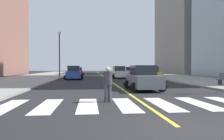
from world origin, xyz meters
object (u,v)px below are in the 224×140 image
at_px(pedestrian_crossing, 108,83).
at_px(street_lamp, 59,50).
at_px(car_white_seventh, 119,73).
at_px(car_green_second, 76,72).
at_px(fire_hydrant, 162,76).
at_px(car_yellow_nearest, 151,74).
at_px(car_gray_third, 143,79).
at_px(car_silver_fifth, 130,72).
at_px(car_blue_fourth, 74,73).
at_px(car_red_sixth, 78,72).

height_order(pedestrian_crossing, street_lamp, street_lamp).
xyz_separation_m(car_white_seventh, pedestrian_crossing, (-3.78, -23.91, 0.06)).
relative_size(car_green_second, fire_hydrant, 4.54).
bearing_deg(street_lamp, car_yellow_nearest, -35.55).
relative_size(car_yellow_nearest, car_white_seventh, 0.93).
bearing_deg(fire_hydrant, car_gray_third, -114.42).
xyz_separation_m(car_green_second, car_silver_fifth, (10.82, 1.44, 0.05)).
distance_m(car_yellow_nearest, fire_hydrant, 2.96).
bearing_deg(car_blue_fourth, car_yellow_nearest, -22.32).
height_order(car_yellow_nearest, pedestrian_crossing, car_yellow_nearest).
distance_m(car_blue_fourth, car_red_sixth, 17.30).
distance_m(car_yellow_nearest, car_green_second, 17.63).
xyz_separation_m(car_red_sixth, pedestrian_crossing, (3.56, -38.39, 0.14)).
distance_m(car_blue_fourth, fire_hydrant, 12.86).
height_order(car_green_second, pedestrian_crossing, pedestrian_crossing).
distance_m(car_white_seventh, fire_hydrant, 7.43).
bearing_deg(car_red_sixth, car_green_second, -93.73).
height_order(car_white_seventh, street_lamp, street_lamp).
bearing_deg(fire_hydrant, car_red_sixth, 123.91).
bearing_deg(car_silver_fifth, car_blue_fourth, 50.20).
height_order(car_gray_third, car_silver_fifth, car_gray_third).
distance_m(car_green_second, car_blue_fourth, 9.97).
height_order(car_gray_third, pedestrian_crossing, car_gray_third).
relative_size(car_green_second, car_gray_third, 0.94).
relative_size(car_white_seventh, pedestrian_crossing, 2.52).
bearing_deg(car_red_sixth, car_yellow_nearest, -65.62).
distance_m(car_yellow_nearest, car_silver_fifth, 15.31).
xyz_separation_m(car_yellow_nearest, car_red_sixth, (-10.73, 21.20, -0.04)).
bearing_deg(car_yellow_nearest, fire_hydrant, -139.35).
bearing_deg(car_red_sixth, pedestrian_crossing, -87.17).
bearing_deg(street_lamp, car_green_second, 60.93).
bearing_deg(pedestrian_crossing, car_green_second, -93.34).
relative_size(car_blue_fourth, street_lamp, 0.58).
bearing_deg(car_red_sixth, fire_hydrant, -58.55).
distance_m(car_green_second, car_white_seventh, 10.36).
height_order(car_blue_fourth, car_silver_fifth, car_blue_fourth).
bearing_deg(car_gray_third, car_silver_fifth, -98.46).
bearing_deg(car_gray_third, car_blue_fourth, -67.69).
xyz_separation_m(car_silver_fifth, car_red_sixth, (-10.65, 5.89, -0.04)).
relative_size(car_gray_third, car_red_sixth, 1.05).
height_order(car_yellow_nearest, car_green_second, car_yellow_nearest).
bearing_deg(car_white_seventh, car_yellow_nearest, 114.27).
relative_size(car_red_sixth, car_white_seventh, 0.91).
distance_m(car_white_seventh, street_lamp, 10.98).
bearing_deg(car_blue_fourth, car_silver_fifth, 45.86).
height_order(car_blue_fourth, fire_hydrant, car_blue_fourth).
distance_m(fire_hydrant, street_lamp, 17.81).
bearing_deg(car_silver_fifth, car_red_sixth, -26.44).
distance_m(car_silver_fifth, fire_hydrant, 13.61).
bearing_deg(car_green_second, fire_hydrant, -40.00).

